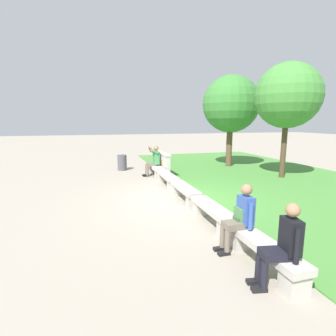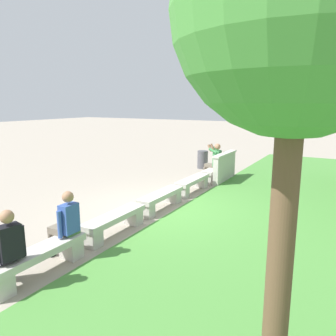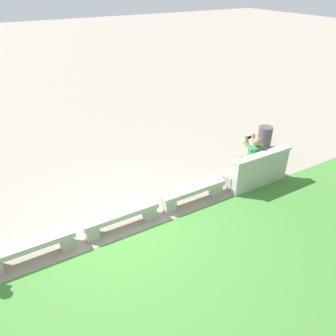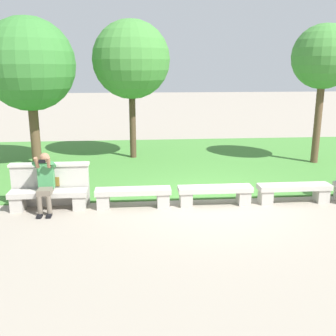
{
  "view_description": "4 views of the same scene",
  "coord_description": "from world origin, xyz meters",
  "px_view_note": "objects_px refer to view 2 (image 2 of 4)",
  "views": [
    {
      "loc": [
        7.2,
        -2.6,
        2.38
      ],
      "look_at": [
        -1.73,
        -0.03,
        0.71
      ],
      "focal_mm": 28.0,
      "sensor_mm": 36.0,
      "label": 1
    },
    {
      "loc": [
        7.05,
        4.22,
        2.76
      ],
      "look_at": [
        -1.24,
        -0.49,
        0.84
      ],
      "focal_mm": 35.0,
      "sensor_mm": 36.0,
      "label": 2
    },
    {
      "loc": [
        1.94,
        5.46,
        4.94
      ],
      "look_at": [
        -1.43,
        -0.36,
        0.93
      ],
      "focal_mm": 35.0,
      "sensor_mm": 36.0,
      "label": 3
    },
    {
      "loc": [
        -1.86,
        -8.65,
        3.19
      ],
      "look_at": [
        -1.14,
        -0.38,
        1.02
      ],
      "focal_mm": 42.0,
      "sensor_mm": 36.0,
      "label": 4
    }
  ],
  "objects_px": {
    "person_companion": "(7,247)",
    "tree_behind_wall": "(298,15)",
    "backpack": "(70,225)",
    "person_photographer": "(214,160)",
    "person_distant": "(65,223)",
    "bench_mid": "(161,198)",
    "bench_near": "(193,183)",
    "bench_main": "(215,172)",
    "trash_bin": "(203,160)",
    "bench_end": "(39,258)",
    "bench_far": "(114,221)"
  },
  "relations": [
    {
      "from": "bench_main",
      "to": "backpack",
      "type": "bearing_deg",
      "value": -0.02
    },
    {
      "from": "bench_main",
      "to": "bench_far",
      "type": "bearing_deg",
      "value": 0.0
    },
    {
      "from": "tree_behind_wall",
      "to": "bench_mid",
      "type": "bearing_deg",
      "value": -137.98
    },
    {
      "from": "person_photographer",
      "to": "trash_bin",
      "type": "relative_size",
      "value": 1.76
    },
    {
      "from": "person_distant",
      "to": "bench_mid",
      "type": "bearing_deg",
      "value": 178.81
    },
    {
      "from": "bench_main",
      "to": "tree_behind_wall",
      "type": "bearing_deg",
      "value": 25.13
    },
    {
      "from": "bench_mid",
      "to": "bench_far",
      "type": "relative_size",
      "value": 1.0
    },
    {
      "from": "bench_near",
      "to": "person_photographer",
      "type": "height_order",
      "value": "person_photographer"
    },
    {
      "from": "person_distant",
      "to": "trash_bin",
      "type": "distance_m",
      "value": 8.83
    },
    {
      "from": "bench_end",
      "to": "trash_bin",
      "type": "height_order",
      "value": "trash_bin"
    },
    {
      "from": "backpack",
      "to": "bench_main",
      "type": "bearing_deg",
      "value": 179.98
    },
    {
      "from": "bench_main",
      "to": "bench_end",
      "type": "xyz_separation_m",
      "value": [
        7.67,
        0.0,
        0.0
      ]
    },
    {
      "from": "bench_end",
      "to": "tree_behind_wall",
      "type": "distance_m",
      "value": 4.9
    },
    {
      "from": "bench_near",
      "to": "tree_behind_wall",
      "type": "bearing_deg",
      "value": 31.67
    },
    {
      "from": "person_companion",
      "to": "backpack",
      "type": "xyz_separation_m",
      "value": [
        -1.18,
        0.06,
        -0.05
      ]
    },
    {
      "from": "person_photographer",
      "to": "tree_behind_wall",
      "type": "xyz_separation_m",
      "value": [
        8.02,
        3.83,
        2.69
      ]
    },
    {
      "from": "bench_mid",
      "to": "trash_bin",
      "type": "xyz_separation_m",
      "value": [
        -5.56,
        -1.26,
        0.08
      ]
    },
    {
      "from": "trash_bin",
      "to": "bench_mid",
      "type": "bearing_deg",
      "value": 12.78
    },
    {
      "from": "person_companion",
      "to": "tree_behind_wall",
      "type": "bearing_deg",
      "value": 92.33
    },
    {
      "from": "bench_near",
      "to": "backpack",
      "type": "height_order",
      "value": "backpack"
    },
    {
      "from": "bench_mid",
      "to": "bench_end",
      "type": "xyz_separation_m",
      "value": [
        3.83,
        0.0,
        0.0
      ]
    },
    {
      "from": "bench_far",
      "to": "bench_end",
      "type": "bearing_deg",
      "value": 0.0
    },
    {
      "from": "person_distant",
      "to": "bench_near",
      "type": "bearing_deg",
      "value": 179.25
    },
    {
      "from": "bench_main",
      "to": "person_distant",
      "type": "bearing_deg",
      "value": -0.54
    },
    {
      "from": "person_distant",
      "to": "backpack",
      "type": "distance_m",
      "value": 0.09
    },
    {
      "from": "person_photographer",
      "to": "backpack",
      "type": "bearing_deg",
      "value": 0.61
    },
    {
      "from": "bench_mid",
      "to": "person_distant",
      "type": "relative_size",
      "value": 1.38
    },
    {
      "from": "bench_far",
      "to": "person_photographer",
      "type": "bearing_deg",
      "value": -179.23
    },
    {
      "from": "bench_near",
      "to": "bench_far",
      "type": "xyz_separation_m",
      "value": [
        3.83,
        0.0,
        0.0
      ]
    },
    {
      "from": "bench_main",
      "to": "bench_near",
      "type": "xyz_separation_m",
      "value": [
        1.92,
        0.0,
        0.0
      ]
    },
    {
      "from": "bench_mid",
      "to": "bench_main",
      "type": "bearing_deg",
      "value": 180.0
    },
    {
      "from": "person_photographer",
      "to": "bench_end",
      "type": "bearing_deg",
      "value": 0.58
    },
    {
      "from": "bench_far",
      "to": "person_distant",
      "type": "xyz_separation_m",
      "value": [
        1.27,
        -0.07,
        0.38
      ]
    },
    {
      "from": "person_photographer",
      "to": "bench_mid",
      "type": "bearing_deg",
      "value": 1.16
    },
    {
      "from": "person_companion",
      "to": "person_distant",
      "type": "bearing_deg",
      "value": -179.93
    },
    {
      "from": "bench_mid",
      "to": "tree_behind_wall",
      "type": "bearing_deg",
      "value": 42.02
    },
    {
      "from": "person_distant",
      "to": "trash_bin",
      "type": "height_order",
      "value": "person_distant"
    },
    {
      "from": "bench_near",
      "to": "person_distant",
      "type": "relative_size",
      "value": 1.38
    },
    {
      "from": "bench_end",
      "to": "bench_mid",
      "type": "bearing_deg",
      "value": 180.0
    },
    {
      "from": "person_photographer",
      "to": "person_companion",
      "type": "relative_size",
      "value": 1.05
    },
    {
      "from": "person_companion",
      "to": "tree_behind_wall",
      "type": "height_order",
      "value": "tree_behind_wall"
    },
    {
      "from": "bench_near",
      "to": "bench_far",
      "type": "height_order",
      "value": "same"
    },
    {
      "from": "backpack",
      "to": "trash_bin",
      "type": "xyz_separation_m",
      "value": [
        -8.69,
        -1.26,
        -0.25
      ]
    },
    {
      "from": "backpack",
      "to": "person_photographer",
      "type": "bearing_deg",
      "value": -179.39
    },
    {
      "from": "bench_mid",
      "to": "backpack",
      "type": "relative_size",
      "value": 4.06
    },
    {
      "from": "bench_end",
      "to": "person_companion",
      "type": "xyz_separation_m",
      "value": [
        0.48,
        -0.07,
        0.38
      ]
    },
    {
      "from": "bench_main",
      "to": "tree_behind_wall",
      "type": "relative_size",
      "value": 0.39
    },
    {
      "from": "bench_main",
      "to": "bench_near",
      "type": "relative_size",
      "value": 1.0
    },
    {
      "from": "person_companion",
      "to": "bench_end",
      "type": "bearing_deg",
      "value": 172.36
    },
    {
      "from": "bench_mid",
      "to": "person_companion",
      "type": "bearing_deg",
      "value": -0.86
    }
  ]
}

